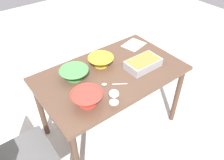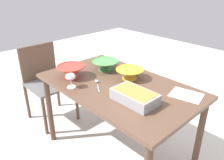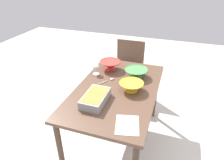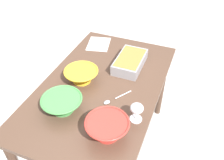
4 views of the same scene
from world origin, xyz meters
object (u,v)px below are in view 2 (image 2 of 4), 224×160
chair (46,80)px  casserole_dish (135,96)px  wine_glass (71,78)px  serving_bowl (130,73)px  small_bowl (71,71)px  napkin (186,95)px  serving_spoon (97,83)px  dining_table (118,93)px  mixing_bowl (105,65)px

chair → casserole_dish: chair is taller
wine_glass → serving_bowl: bearing=-113.8°
casserole_dish → small_bowl: size_ratio=1.31×
chair → casserole_dish: 1.34m
small_bowl → serving_bowl: (-0.37, -0.35, -0.01)m
napkin → wine_glass: bearing=38.4°
chair → serving_spoon: bearing=-179.0°
dining_table → napkin: napkin is taller
serving_spoon → napkin: (-0.60, -0.36, -0.01)m
dining_table → casserole_dish: casserole_dish is taller
casserole_dish → small_bowl: 0.66m
mixing_bowl → serving_bowl: mixing_bowl is taller
wine_glass → casserole_dish: size_ratio=0.38×
dining_table → small_bowl: size_ratio=5.36×
wine_glass → mixing_bowl: size_ratio=0.49×
casserole_dish → mixing_bowl: 0.63m
wine_glass → serving_spoon: bearing=-116.6°
wine_glass → napkin: (-0.70, -0.55, -0.08)m
wine_glass → napkin: 0.89m
casserole_dish → serving_spoon: casserole_dish is taller
casserole_dish → dining_table: bearing=-21.9°
chair → casserole_dish: size_ratio=2.65×
small_bowl → napkin: bearing=-153.1°
wine_glass → small_bowl: (0.17, -0.11, -0.03)m
dining_table → napkin: bearing=-154.0°
chair → small_bowl: bearing=174.8°
chair → wine_glass: 0.90m
dining_table → small_bowl: small_bowl is taller
casserole_dish → chair: bearing=1.2°
dining_table → serving_spoon: 0.19m
mixing_bowl → serving_spoon: size_ratio=1.34×
casserole_dish → serving_bowl: size_ratio=1.35×
casserole_dish → wine_glass: bearing=22.2°
wine_glass → serving_bowl: 0.51m
small_bowl → napkin: (-0.86, -0.44, -0.06)m
dining_table → serving_bowl: serving_bowl is taller
chair → dining_table: bearing=-172.1°
dining_table → napkin: size_ratio=5.83×
casserole_dish → napkin: casserole_dish is taller
wine_glass → mixing_bowl: wine_glass is taller
serving_bowl → napkin: bearing=-169.6°
dining_table → small_bowl: 0.45m
serving_bowl → small_bowl: bearing=43.2°
casserole_dish → napkin: bearing=-120.1°
dining_table → small_bowl: (0.38, 0.20, 0.15)m
chair → serving_bowl: chair is taller
dining_table → serving_spoon: bearing=47.5°
serving_spoon → napkin: size_ratio=0.84×
dining_table → serving_bowl: 0.20m
serving_spoon → serving_bowl: bearing=-111.8°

